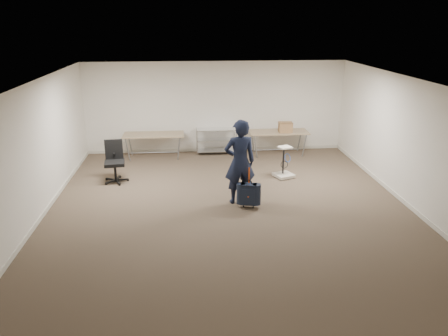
{
  "coord_description": "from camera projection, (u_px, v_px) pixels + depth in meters",
  "views": [
    {
      "loc": [
        -0.87,
        -8.85,
        3.99
      ],
      "look_at": [
        -0.09,
        0.3,
        0.85
      ],
      "focal_mm": 35.0,
      "sensor_mm": 36.0,
      "label": 1
    }
  ],
  "objects": [
    {
      "name": "equipment_cart",
      "position": [
        284.0,
        169.0,
        11.55
      ],
      "size": [
        0.6,
        0.6,
        0.84
      ],
      "color": "beige",
      "rests_on": "ground"
    },
    {
      "name": "suitcase",
      "position": [
        249.0,
        194.0,
        9.64
      ],
      "size": [
        0.38,
        0.28,
        0.94
      ],
      "color": "black",
      "rests_on": "ground"
    },
    {
      "name": "ground",
      "position": [
        229.0,
        208.0,
        9.71
      ],
      "size": [
        9.0,
        9.0,
        0.0
      ],
      "primitive_type": "plane",
      "color": "#463A2A",
      "rests_on": "ground"
    },
    {
      "name": "folding_table_left",
      "position": [
        154.0,
        136.0,
        13.06
      ],
      "size": [
        1.8,
        0.75,
        0.73
      ],
      "color": "#94805A",
      "rests_on": "ground"
    },
    {
      "name": "room_shell",
      "position": [
        224.0,
        184.0,
        10.99
      ],
      "size": [
        8.0,
        9.0,
        9.0
      ],
      "color": "silver",
      "rests_on": "ground"
    },
    {
      "name": "wire_shelf",
      "position": [
        216.0,
        140.0,
        13.53
      ],
      "size": [
        1.22,
        0.47,
        0.8
      ],
      "color": "silver",
      "rests_on": "ground"
    },
    {
      "name": "cardboard_box",
      "position": [
        285.0,
        127.0,
        13.25
      ],
      "size": [
        0.41,
        0.31,
        0.3
      ],
      "primitive_type": "cube",
      "rotation": [
        0.0,
        0.0,
        -0.02
      ],
      "color": "#9E8149",
      "rests_on": "folding_table_right"
    },
    {
      "name": "folding_table_right",
      "position": [
        279.0,
        133.0,
        13.37
      ],
      "size": [
        1.8,
        0.75,
        0.73
      ],
      "color": "#94805A",
      "rests_on": "ground"
    },
    {
      "name": "office_chair",
      "position": [
        115.0,
        169.0,
        11.22
      ],
      "size": [
        0.65,
        0.65,
        1.07
      ],
      "color": "black",
      "rests_on": "ground"
    },
    {
      "name": "person",
      "position": [
        240.0,
        162.0,
        9.73
      ],
      "size": [
        0.76,
        0.54,
        1.94
      ],
      "primitive_type": "imported",
      "rotation": [
        0.0,
        0.0,
        3.26
      ],
      "color": "black",
      "rests_on": "ground"
    }
  ]
}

